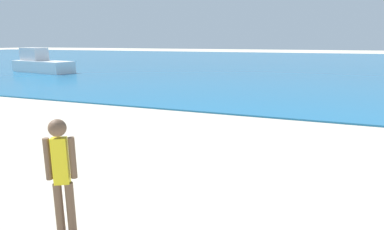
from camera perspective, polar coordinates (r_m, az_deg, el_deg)
The scene contains 3 objects.
water at distance 40.68m, azimuth 17.69°, elevation 8.90°, with size 160.00×60.00×0.06m, color #1E6B9E.
person_standing at distance 4.31m, azimuth -21.97°, elevation -9.59°, with size 0.33×0.22×1.59m.
boat_near at distance 28.51m, azimuth -25.04°, elevation 8.19°, with size 5.74×2.72×1.87m.
Camera 1 is at (2.17, 3.66, 2.49)m, focal length 30.28 mm.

